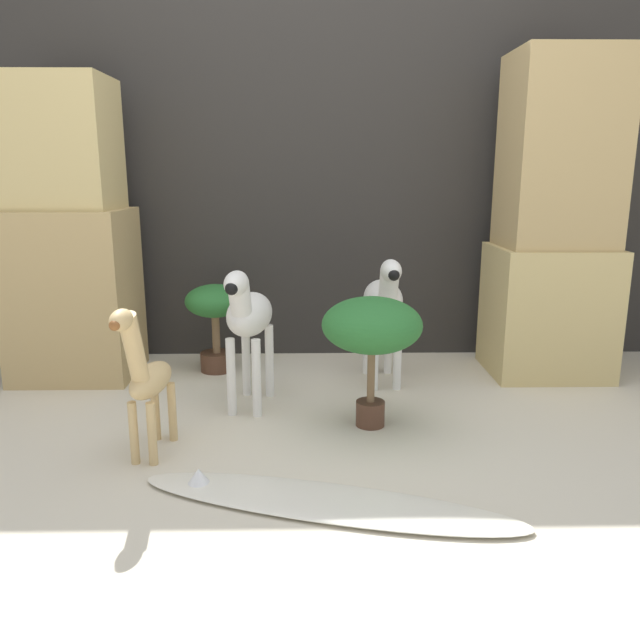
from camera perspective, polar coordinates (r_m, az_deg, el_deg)
The scene contains 10 objects.
ground_plane at distance 2.29m, azimuth -0.44°, elevation -12.62°, with size 14.00×14.00×0.00m, color beige.
wall_back at distance 3.45m, azimuth -0.72°, elevation 14.95°, with size 6.40×0.08×2.20m.
rock_pillar_left at distance 3.28m, azimuth -21.93°, elevation 6.48°, with size 0.57×0.48×1.44m.
rock_pillar_right at distance 3.29m, azimuth 20.63°, elevation 7.79°, with size 0.57×0.48×1.56m.
zebra_right at distance 2.97m, azimuth 5.87°, elevation 1.68°, with size 0.20×0.47×0.63m.
zebra_left at distance 2.66m, azimuth -6.61°, elevation 0.27°, with size 0.24×0.48×0.63m.
giraffe_figurine at distance 2.29m, azimuth -15.61°, elevation -4.98°, with size 0.15×0.43×0.58m.
potted_palm_front at distance 3.21m, azimuth -9.57°, elevation 0.82°, with size 0.30×0.30×0.45m.
potted_palm_back at distance 2.46m, azimuth 4.77°, elevation -0.80°, with size 0.40×0.40×0.53m.
surfboard at distance 2.01m, azimuth 0.18°, elevation -16.22°, with size 1.25×0.56×0.07m.
Camera 1 is at (-0.02, -2.06, 1.01)m, focal length 35.00 mm.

